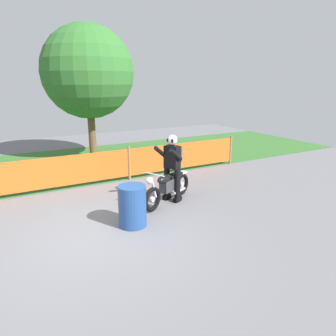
% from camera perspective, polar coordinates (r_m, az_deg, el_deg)
% --- Properties ---
extents(ground, '(24.00, 24.00, 0.02)m').
position_cam_1_polar(ground, '(6.48, -13.95, -11.73)').
color(ground, slate).
extents(grass_verge, '(24.00, 5.50, 0.01)m').
position_cam_1_polar(grass_verge, '(11.72, -21.22, 0.23)').
color(grass_verge, '#386B2D').
rests_on(grass_verge, ground).
extents(barrier_fence, '(11.94, 0.08, 1.05)m').
position_cam_1_polar(barrier_fence, '(8.95, -19.06, -0.60)').
color(barrier_fence, olive).
rests_on(barrier_fence, ground).
extents(tree_near_left, '(3.43, 3.43, 4.98)m').
position_cam_1_polar(tree_near_left, '(12.32, -14.64, 16.82)').
color(tree_near_left, brown).
rests_on(tree_near_left, ground).
extents(motorcycle_lead, '(1.72, 0.98, 0.89)m').
position_cam_1_polar(motorcycle_lead, '(7.60, -0.04, -3.42)').
color(motorcycle_lead, black).
rests_on(motorcycle_lead, ground).
extents(rider_lead, '(0.78, 0.70, 1.69)m').
position_cam_1_polar(rider_lead, '(7.61, 0.82, 0.70)').
color(rider_lead, black).
rests_on(rider_lead, ground).
extents(oil_drum, '(0.58, 0.58, 0.88)m').
position_cam_1_polar(oil_drum, '(6.47, -6.63, -7.01)').
color(oil_drum, navy).
rests_on(oil_drum, ground).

